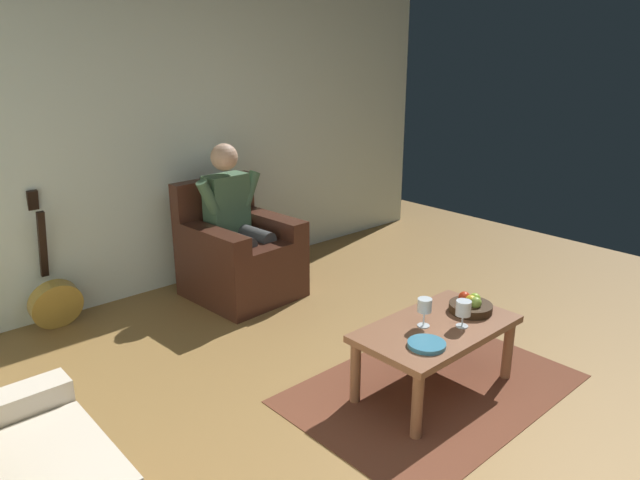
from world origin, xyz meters
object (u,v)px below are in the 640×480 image
(guitar, at_px, (55,299))
(wine_glass_far, at_px, (425,307))
(person_seated, at_px, (236,217))
(coffee_table, at_px, (436,335))
(wine_glass_near, at_px, (463,310))
(decorative_dish, at_px, (427,344))
(armchair, at_px, (239,256))
(fruit_bowl, at_px, (471,305))

(guitar, height_order, wine_glass_far, guitar)
(person_seated, bearing_deg, coffee_table, 87.29)
(wine_glass_near, distance_m, wine_glass_far, 0.22)
(decorative_dish, bearing_deg, armchair, -95.85)
(coffee_table, relative_size, fruit_bowl, 3.76)
(coffee_table, height_order, wine_glass_far, wine_glass_far)
(fruit_bowl, distance_m, decorative_dish, 0.55)
(guitar, height_order, wine_glass_near, guitar)
(coffee_table, height_order, fruit_bowl, fruit_bowl)
(guitar, bearing_deg, fruit_bowl, 125.36)
(armchair, bearing_deg, wine_glass_far, 85.38)
(coffee_table, bearing_deg, wine_glass_near, 132.48)
(coffee_table, height_order, wine_glass_near, wine_glass_near)
(person_seated, height_order, wine_glass_far, person_seated)
(coffee_table, xyz_separation_m, wine_glass_near, (-0.09, 0.10, 0.17))
(armchair, bearing_deg, person_seated, -90.00)
(person_seated, distance_m, guitar, 1.43)
(guitar, distance_m, wine_glass_far, 2.62)
(wine_glass_near, bearing_deg, guitar, -59.08)
(coffee_table, relative_size, wine_glass_near, 6.13)
(coffee_table, bearing_deg, armchair, -89.08)
(coffee_table, xyz_separation_m, fruit_bowl, (-0.30, 0.02, 0.10))
(coffee_table, height_order, guitar, guitar)
(wine_glass_near, height_order, wine_glass_far, wine_glass_far)
(guitar, xyz_separation_m, fruit_bowl, (-1.65, 2.32, 0.23))
(person_seated, distance_m, wine_glass_far, 1.90)
(armchair, xyz_separation_m, guitar, (1.32, -0.37, -0.11))
(decorative_dish, bearing_deg, wine_glass_far, -137.56)
(decorative_dish, bearing_deg, wine_glass_near, -177.78)
(wine_glass_far, distance_m, decorative_dish, 0.26)
(guitar, height_order, fruit_bowl, guitar)
(wine_glass_near, bearing_deg, person_seated, -86.46)
(person_seated, xyz_separation_m, decorative_dish, (0.21, 2.05, -0.22))
(coffee_table, bearing_deg, person_seated, -89.08)
(person_seated, distance_m, coffee_table, 1.96)
(fruit_bowl, bearing_deg, guitar, -54.64)
(armchair, relative_size, wine_glass_far, 5.46)
(armchair, height_order, guitar, guitar)
(person_seated, height_order, guitar, person_seated)
(guitar, bearing_deg, wine_glass_near, 120.92)
(person_seated, relative_size, fruit_bowl, 4.74)
(fruit_bowl, bearing_deg, person_seated, -80.36)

